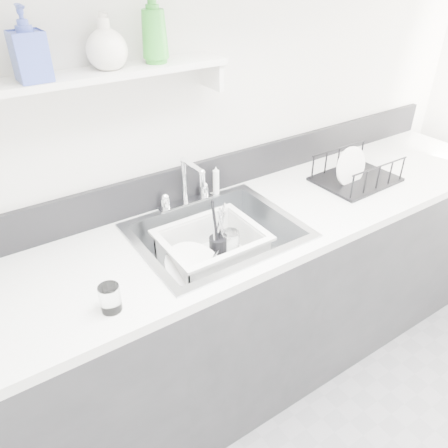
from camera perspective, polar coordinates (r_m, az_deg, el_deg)
counter_run at (r=2.02m, az=-0.80°, el=-11.91°), size 3.20×0.62×0.92m
backsplash at (r=1.91m, az=-5.81°, el=5.19°), size 3.20×0.02×0.16m
sink at (r=1.78m, az=-0.89°, el=-3.36°), size 0.64×0.52×0.20m
faucet at (r=1.88m, az=-5.01°, el=4.04°), size 0.26×0.18×0.23m
side_sprayer at (r=1.95m, az=-1.05°, el=5.66°), size 0.03×0.03×0.14m
wall_shelf at (r=1.55m, az=-17.61°, el=17.66°), size 1.00×0.16×0.12m
wash_tub at (r=1.78m, az=-1.60°, el=-3.40°), size 0.42×0.35×0.15m
plate_stack at (r=1.72m, az=-3.71°, el=-6.21°), size 0.28×0.28×0.11m
utensil_cup at (r=1.81m, az=-0.79°, el=-2.79°), size 0.08×0.08×0.25m
ladle at (r=1.78m, az=-2.49°, el=-4.54°), size 0.24×0.24×0.07m
tumbler_in_tub at (r=1.83m, az=0.83°, el=-2.51°), size 0.08×0.08×0.11m
tumbler_counter at (r=1.39m, az=-14.65°, el=-9.37°), size 0.08×0.08×0.09m
dish_rack at (r=2.18m, az=17.02°, el=7.01°), size 0.39×0.30×0.13m
bowl_small at (r=1.79m, az=2.28°, el=-4.98°), size 0.13×0.13×0.04m
soap_bottle_b at (r=1.47m, az=-24.29°, el=20.63°), size 0.10×0.10×0.21m
soap_bottle_c at (r=1.55m, az=-15.18°, el=22.04°), size 0.15×0.15×0.17m
soap_bottle_d at (r=1.61m, az=-9.15°, el=24.15°), size 0.12×0.12×0.23m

